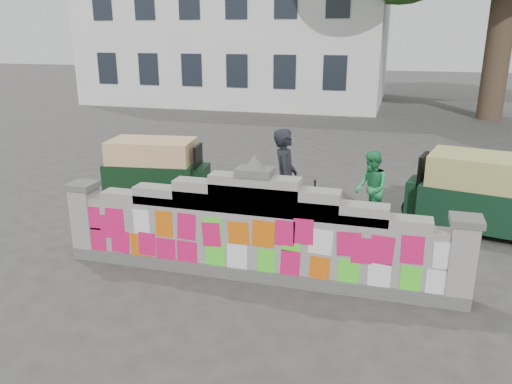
# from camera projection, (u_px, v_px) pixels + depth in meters

# --- Properties ---
(ground) EXTENTS (100.00, 100.00, 0.00)m
(ground) POSITION_uv_depth(u_px,v_px,m) (255.00, 277.00, 7.99)
(ground) COLOR #383533
(ground) RESTS_ON ground
(parapet_wall) EXTENTS (6.48, 0.44, 2.01)m
(parapet_wall) POSITION_uv_depth(u_px,v_px,m) (255.00, 234.00, 7.76)
(parapet_wall) COLOR #4C4C49
(parapet_wall) RESTS_ON ground
(building) EXTENTS (16.00, 10.00, 8.90)m
(building) POSITION_uv_depth(u_px,v_px,m) (244.00, 29.00, 28.76)
(building) COLOR silver
(building) RESTS_ON ground
(cyclist_bike) EXTENTS (2.20, 1.14, 1.10)m
(cyclist_bike) POSITION_uv_depth(u_px,v_px,m) (284.00, 212.00, 9.30)
(cyclist_bike) COLOR black
(cyclist_bike) RESTS_ON ground
(cyclist_rider) EXTENTS (0.58, 0.76, 1.87)m
(cyclist_rider) POSITION_uv_depth(u_px,v_px,m) (285.00, 192.00, 9.18)
(cyclist_rider) COLOR black
(cyclist_rider) RESTS_ON ground
(pedestrian) EXTENTS (0.80, 0.90, 1.52)m
(pedestrian) POSITION_uv_depth(u_px,v_px,m) (371.00, 188.00, 10.00)
(pedestrian) COLOR green
(pedestrian) RESTS_ON ground
(rickshaw_left) EXTENTS (2.53, 1.42, 1.37)m
(rickshaw_left) POSITION_uv_depth(u_px,v_px,m) (156.00, 167.00, 11.79)
(rickshaw_left) COLOR black
(rickshaw_left) RESTS_ON ground
(rickshaw_right) EXTENTS (2.82, 1.76, 1.51)m
(rickshaw_right) POSITION_uv_depth(u_px,v_px,m) (482.00, 193.00, 9.66)
(rickshaw_right) COLOR black
(rickshaw_right) RESTS_ON ground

